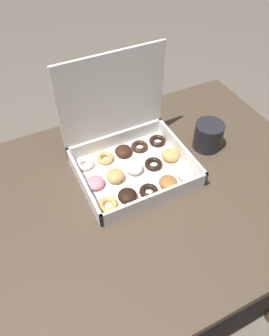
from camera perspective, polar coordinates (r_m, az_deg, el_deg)
name	(u,v)px	position (r m, az deg, el deg)	size (l,w,h in m)	color
ground_plane	(134,301)	(1.52, -0.12, -22.21)	(8.00, 8.00, 0.00)	#6B6054
dining_table	(133,220)	(0.96, -0.18, -9.02)	(1.07, 0.72, 0.74)	#4C3D2D
donut_box	(130,151)	(0.90, -0.88, 3.02)	(0.30, 0.26, 0.30)	white
coffee_mug	(208,135)	(0.99, 12.73, 5.59)	(0.08, 0.08, 0.08)	#232328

